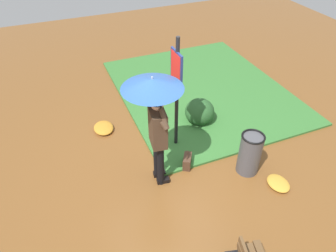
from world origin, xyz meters
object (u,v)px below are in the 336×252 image
Objects in this scene: person_with_umbrella at (155,106)px; trash_bin at (250,153)px; info_sign_post at (177,83)px; handbag at (187,161)px.

person_with_umbrella is 2.45× the size of trash_bin.
person_with_umbrella is 0.89× the size of info_sign_post.
handbag is at bearing -87.12° from person_with_umbrella.
info_sign_post is at bearing -3.49° from handbag.
info_sign_post is 2.76× the size of trash_bin.
info_sign_post reaches higher than person_with_umbrella.
person_with_umbrella is 5.53× the size of handbag.
person_with_umbrella reaches higher than handbag.
info_sign_post reaches higher than handbag.
trash_bin reaches higher than handbag.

